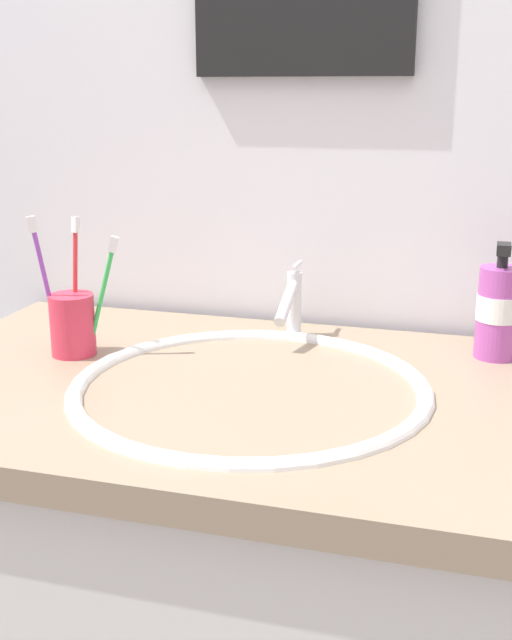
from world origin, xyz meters
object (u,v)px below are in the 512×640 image
faucet (292,302)px  toothbrush_red (75,275)px  toothbrush_purple (45,277)px  soap_dispenser (498,310)px  toothbrush_green (104,287)px  toothbrush_cup (73,325)px

faucet → toothbrush_red: size_ratio=0.69×
toothbrush_purple → faucet: bearing=28.9°
faucet → toothbrush_purple: size_ratio=0.67×
soap_dispenser → toothbrush_purple: bearing=-164.8°
faucet → soap_dispenser: 0.32m
faucet → soap_dispenser: size_ratio=0.79×
faucet → toothbrush_green: (-0.25, -0.16, 0.04)m
faucet → toothbrush_red: toothbrush_red is taller
faucet → toothbrush_red: 0.35m
toothbrush_red → toothbrush_purple: bearing=-132.5°
toothbrush_red → toothbrush_green: bearing=-8.3°
faucet → toothbrush_purple: (-0.34, -0.19, 0.06)m
toothbrush_green → soap_dispenser: 0.60m
faucet → toothbrush_purple: 0.39m
toothbrush_green → soap_dispenser: (0.58, 0.15, -0.03)m
faucet → soap_dispenser: bearing=-1.3°
toothbrush_red → toothbrush_green: size_ratio=1.13×
faucet → toothbrush_cup: bearing=-150.4°
toothbrush_cup → toothbrush_red: 0.08m
toothbrush_red → toothbrush_green: (0.05, -0.01, -0.01)m
toothbrush_cup → soap_dispenser: bearing=14.8°
soap_dispenser → toothbrush_green: bearing=-165.3°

